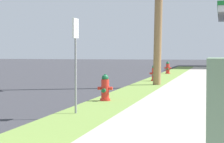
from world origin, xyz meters
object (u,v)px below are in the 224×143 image
object	(u,v)px
fire_hydrant_third	(154,74)
street_sign_post	(76,46)
fire_hydrant_second	(105,89)
fire_hydrant_fourth	(168,68)

from	to	relation	value
fire_hydrant_third	street_sign_post	xyz separation A→B (m)	(-0.17, -11.88, 1.19)
fire_hydrant_second	street_sign_post	size ratio (longest dim) A/B	0.35
fire_hydrant_second	street_sign_post	xyz separation A→B (m)	(-0.01, -2.78, 1.19)
fire_hydrant_third	fire_hydrant_second	bearing A→B (deg)	-91.02
fire_hydrant_second	fire_hydrant_fourth	xyz separation A→B (m)	(0.03, 16.29, 0.00)
fire_hydrant_second	street_sign_post	bearing A→B (deg)	-90.24
fire_hydrant_fourth	street_sign_post	distance (m)	19.11
fire_hydrant_fourth	street_sign_post	world-z (taller)	street_sign_post
fire_hydrant_second	street_sign_post	distance (m)	3.02
fire_hydrant_fourth	street_sign_post	xyz separation A→B (m)	(-0.04, -19.07, 1.19)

